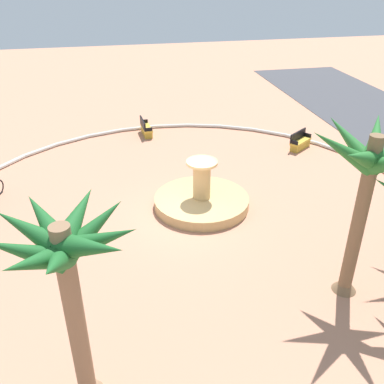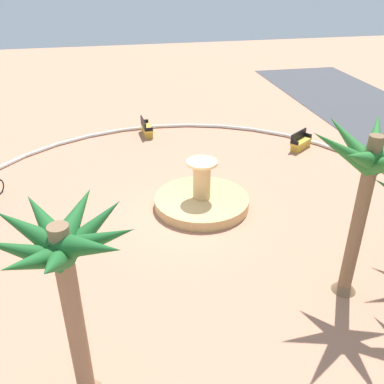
% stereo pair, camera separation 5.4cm
% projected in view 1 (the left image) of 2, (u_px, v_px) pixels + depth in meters
% --- Properties ---
extents(ground_plane, '(80.00, 80.00, 0.00)m').
position_uv_depth(ground_plane, '(188.00, 215.00, 18.26)').
color(ground_plane, tan).
extents(plaza_curb, '(21.66, 21.66, 0.20)m').
position_uv_depth(plaza_curb, '(188.00, 213.00, 18.21)').
color(plaza_curb, silver).
rests_on(plaza_curb, ground).
extents(fountain, '(4.13, 4.13, 2.18)m').
position_uv_depth(fountain, '(202.00, 200.00, 18.77)').
color(fountain, tan).
rests_on(fountain, ground).
extents(palm_tree_near_fountain, '(3.24, 3.23, 5.31)m').
position_uv_depth(palm_tree_near_fountain, '(66.00, 263.00, 8.86)').
color(palm_tree_near_fountain, '#8E6B4C').
rests_on(palm_tree_near_fountain, ground).
extents(palm_tree_by_curb, '(3.72, 3.66, 5.70)m').
position_uv_depth(palm_tree_by_curb, '(371.00, 171.00, 12.12)').
color(palm_tree_by_curb, brown).
rests_on(palm_tree_by_curb, ground).
extents(bench_north, '(1.36, 1.58, 1.00)m').
position_uv_depth(bench_north, '(300.00, 143.00, 24.37)').
color(bench_north, gold).
rests_on(bench_north, ground).
extents(bench_southeast, '(1.63, 0.60, 1.00)m').
position_uv_depth(bench_southeast, '(146.00, 129.00, 26.24)').
color(bench_southeast, gold).
rests_on(bench_southeast, ground).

